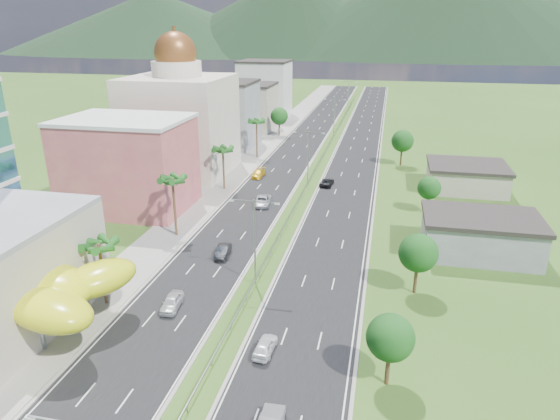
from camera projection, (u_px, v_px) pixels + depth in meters
The scene contains 33 objects.
ground at pixel (231, 330), 52.13m from camera, with size 500.00×500.00×0.00m, color #2D5119.
road_left at pixel (304, 141), 135.99m from camera, with size 11.00×260.00×0.04m, color black.
road_right at pixel (359, 143), 133.03m from camera, with size 11.00×260.00×0.04m, color black.
sidewalk_left at pixel (270, 139), 137.85m from camera, with size 7.00×260.00×0.12m, color gray.
median_guardrail at pixel (323, 156), 117.81m from camera, with size 0.10×216.06×0.76m.
streetlight_median_b at pixel (255, 234), 58.92m from camera, with size 6.04×0.25×11.00m.
streetlight_median_c at pixel (308, 153), 95.53m from camera, with size 6.04×0.25×11.00m.
streetlight_median_d at pixel (334, 114), 136.72m from camera, with size 6.04×0.25×11.00m.
streetlight_median_e at pixel (348, 93), 177.92m from camera, with size 6.04×0.25×11.00m.
lime_canopy at pixel (29, 286), 50.67m from camera, with size 18.00×15.00×7.40m.
pink_shophouse at pixel (128, 166), 84.32m from camera, with size 20.00×15.00×15.00m, color #B74B58.
domed_building at pixel (180, 119), 104.03m from camera, with size 20.00×20.00×28.70m.
midrise_grey at pixel (223, 115), 127.89m from camera, with size 16.00×15.00×16.00m, color gray.
midrise_beige at pixel (247, 108), 148.55m from camera, with size 16.00×15.00×13.00m, color #B3A493.
midrise_white at pixel (265, 90), 168.73m from camera, with size 16.00×15.00×18.00m, color silver.
shed_near at pixel (480, 237), 68.61m from camera, with size 15.00×10.00×5.00m, color gray.
shed_far at pixel (466, 178), 95.78m from camera, with size 14.00×12.00×4.40m, color #B3A493.
palm_tree_b at pixel (99, 247), 54.55m from camera, with size 3.60×3.60×8.10m.
palm_tree_c at pixel (173, 182), 72.35m from camera, with size 3.60×3.60×9.60m.
palm_tree_d at pixel (223, 151), 93.74m from camera, with size 3.60×3.60×8.60m.
palm_tree_e at pixel (256, 123), 116.36m from camera, with size 3.60×3.60×9.40m.
leafy_tree_lfar at pixel (279, 116), 140.20m from camera, with size 4.90×4.90×8.05m.
leafy_tree_ra at pixel (390, 338), 42.72m from camera, with size 4.20×4.20×6.90m.
leafy_tree_rb at pixel (418, 253), 57.55m from camera, with size 4.55×4.55×7.47m.
leafy_tree_rc at pixel (429, 188), 82.87m from camera, with size 3.85×3.85×6.33m.
leafy_tree_rd at pixel (403, 141), 110.69m from camera, with size 4.90×4.90×8.05m.
mountain_ridge at pixel (443, 59), 452.19m from camera, with size 860.00×140.00×90.00m, color black, non-canonical shape.
car_white_near_left at pixel (172, 302), 55.78m from camera, with size 1.79×4.45×1.52m, color silver.
car_dark_left at pixel (223, 251), 68.37m from camera, with size 1.56×4.48×1.48m, color black.
car_silver_mid_left at pixel (263, 201), 87.58m from camera, with size 2.60×5.64×1.57m, color #B4B6BC.
car_yellow_far_left at pixel (258, 173), 103.70m from camera, with size 2.08×5.11×1.48m, color gold.
car_white_near_right at pixel (265, 346), 48.27m from camera, with size 1.69×4.21×1.43m, color white.
car_dark_far_right at pixel (327, 182), 98.30m from camera, with size 2.21×4.80×1.33m, color black.
Camera 1 is at (14.37, -42.34, 30.03)m, focal length 32.00 mm.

